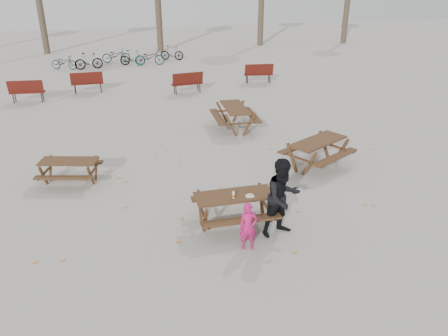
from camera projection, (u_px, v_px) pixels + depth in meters
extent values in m
plane|color=gray|center=(234.00, 224.00, 10.23)|extent=(80.00, 80.00, 0.00)
cube|color=#3C2016|center=(235.00, 196.00, 9.92)|extent=(1.80, 0.70, 0.05)
cube|color=#3C2016|center=(242.00, 220.00, 9.52)|extent=(1.80, 0.25, 0.05)
cube|color=#3C2016|center=(228.00, 195.00, 10.58)|extent=(1.80, 0.25, 0.05)
cylinder|color=#3C2016|center=(205.00, 221.00, 9.65)|extent=(0.08, 0.08, 0.73)
cylinder|color=#3C2016|center=(200.00, 208.00, 10.18)|extent=(0.08, 0.08, 0.73)
cylinder|color=#3C2016|center=(269.00, 213.00, 9.98)|extent=(0.08, 0.08, 0.73)
cylinder|color=#3C2016|center=(261.00, 201.00, 10.51)|extent=(0.08, 0.08, 0.73)
cube|color=white|center=(250.00, 196.00, 9.81)|extent=(0.18, 0.11, 0.03)
ellipsoid|color=tan|center=(250.00, 194.00, 9.80)|extent=(0.14, 0.06, 0.05)
cylinder|color=silver|center=(233.00, 195.00, 9.74)|extent=(0.06, 0.06, 0.15)
cylinder|color=#E0400B|center=(233.00, 196.00, 9.74)|extent=(0.07, 0.07, 0.05)
cylinder|color=white|center=(234.00, 192.00, 9.70)|extent=(0.03, 0.03, 0.02)
imported|color=#BB1761|center=(248.00, 227.00, 9.12)|extent=(0.41, 0.28, 1.07)
imported|color=black|center=(283.00, 198.00, 9.51)|extent=(1.03, 0.89, 1.81)
imported|color=black|center=(64.00, 62.00, 26.10)|extent=(1.69, 1.16, 0.84)
imported|color=black|center=(89.00, 61.00, 26.09)|extent=(1.69, 0.74, 0.98)
imported|color=black|center=(116.00, 55.00, 28.00)|extent=(1.77, 0.69, 0.92)
imported|color=black|center=(132.00, 58.00, 27.22)|extent=(1.60, 0.70, 0.93)
imported|color=black|center=(150.00, 57.00, 27.27)|extent=(1.85, 0.71, 0.96)
imported|color=black|center=(172.00, 53.00, 28.80)|extent=(1.59, 0.94, 0.92)
cylinder|color=#382B21|center=(40.00, 7.00, 29.95)|extent=(0.44, 0.44, 6.30)
cylinder|color=#382B21|center=(158.00, 8.00, 30.89)|extent=(0.44, 0.44, 5.95)
cylinder|color=#382B21|center=(261.00, 1.00, 33.38)|extent=(0.44, 0.44, 6.65)
cylinder|color=#382B21|center=(347.00, 9.00, 34.75)|extent=(0.44, 0.44, 5.25)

